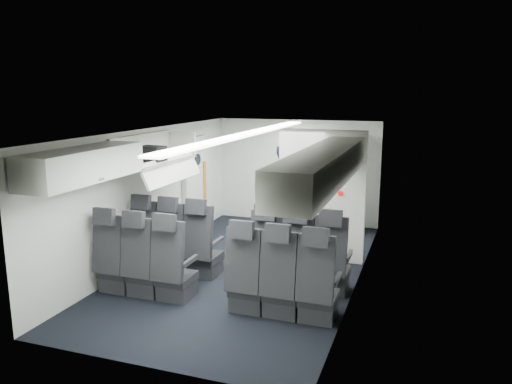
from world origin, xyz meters
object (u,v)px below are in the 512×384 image
Objects in this scene: flight_attendant at (287,193)px; galley_unit at (340,183)px; carry_on_bag at (152,153)px; seat_row_front at (235,254)px; seat_row_mid at (209,276)px; boarding_door at (195,185)px.

galley_unit is at bearing -59.10° from flight_attendant.
galley_unit is 4.02m from carry_on_bag.
galley_unit is (0.95, 3.25, 0.55)m from seat_row_front.
flight_attendant is (-0.79, -1.06, -0.05)m from galley_unit.
carry_on_bag is at bearing 176.68° from seat_row_front.
galley_unit is 1.32m from flight_attendant.
seat_row_front and seat_row_mid have the same top height.
seat_row_front is 1.96m from carry_on_bag.
seat_row_mid is 1.75× the size of galley_unit.
seat_row_mid is 2.19m from carry_on_bag.
boarding_door is at bearing 128.16° from seat_row_front.
boarding_door is 1.03× the size of flight_attendant.
galley_unit reaches higher than seat_row_front.
galley_unit is 5.12× the size of carry_on_bag.
carry_on_bag is (-2.31, -3.17, 0.87)m from galley_unit.
boarding_door is at bearing 118.77° from seat_row_mid.
flight_attendant is (1.80, 0.11, -0.05)m from boarding_door.
seat_row_mid is 1.79× the size of boarding_door.
carry_on_bag reaches higher than boarding_door.
seat_row_front is at bearing -106.28° from galley_unit.
carry_on_bag is at bearing 122.07° from flight_attendant.
seat_row_mid is at bearing 154.75° from flight_attendant.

